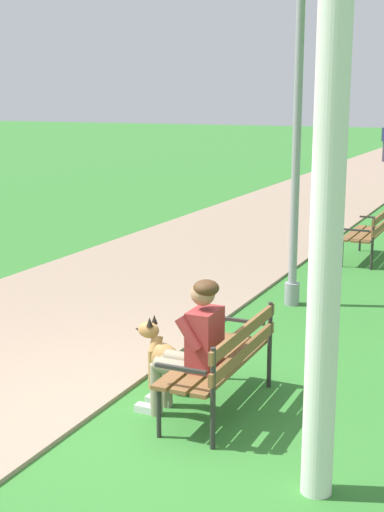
# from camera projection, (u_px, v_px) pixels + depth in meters

# --- Properties ---
(ground_plane) EXTENTS (120.00, 120.00, 0.00)m
(ground_plane) POSITION_uv_depth(u_px,v_px,m) (125.00, 424.00, 6.21)
(ground_plane) COLOR #33752D
(paved_path) EXTENTS (3.83, 60.00, 0.04)m
(paved_path) POSITION_uv_depth(u_px,v_px,m) (381.00, 167.00, 28.39)
(paved_path) COLOR gray
(paved_path) RESTS_ON ground
(park_bench_near) EXTENTS (0.55, 1.50, 0.85)m
(park_bench_near) POSITION_uv_depth(u_px,v_px,m) (225.00, 357.00, 6.35)
(park_bench_near) COLOR brown
(park_bench_near) RESTS_ON ground
(park_bench_mid) EXTENTS (0.55, 1.50, 0.85)m
(park_bench_mid) POSITION_uv_depth(u_px,v_px,m) (370.00, 231.00, 12.26)
(park_bench_mid) COLOR brown
(park_bench_mid) RESTS_ON ground
(person_seated_on_near_bench) EXTENTS (0.74, 0.49, 1.25)m
(person_seated_on_near_bench) POSITION_uv_depth(u_px,v_px,m) (193.00, 343.00, 6.20)
(person_seated_on_near_bench) COLOR gray
(person_seated_on_near_bench) RESTS_ON ground
(dog_shepherd) EXTENTS (0.83, 0.30, 0.71)m
(dog_shepherd) POSITION_uv_depth(u_px,v_px,m) (170.00, 364.00, 6.88)
(dog_shepherd) COLOR #B27F47
(dog_shepherd) RESTS_ON ground
(lamp_post_near) EXTENTS (0.24, 0.24, 4.68)m
(lamp_post_near) POSITION_uv_depth(u_px,v_px,m) (297.00, 122.00, 9.23)
(lamp_post_near) COLOR gray
(lamp_post_near) RESTS_ON ground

